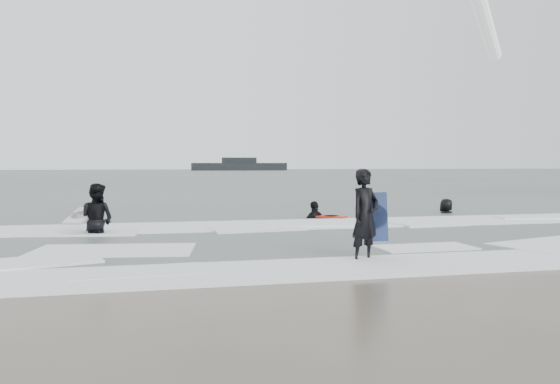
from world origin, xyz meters
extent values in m
plane|color=brown|center=(0.00, 0.00, 0.00)|extent=(320.00, 320.00, 0.00)
plane|color=#47544C|center=(0.00, 80.00, 0.06)|extent=(320.00, 320.00, 0.00)
imported|color=black|center=(0.61, 0.02, 0.00)|extent=(0.79, 0.68, 1.82)
imported|color=black|center=(-4.88, 4.96, 0.00)|extent=(1.17, 1.09, 1.93)
imported|color=black|center=(1.83, 7.93, 0.00)|extent=(1.13, 0.81, 1.78)
imported|color=black|center=(7.09, 8.62, 0.00)|extent=(1.01, 0.91, 1.74)
cube|color=white|center=(0.00, -0.60, 0.03)|extent=(30.03, 2.32, 0.07)
cube|color=white|center=(0.00, 6.00, 0.04)|extent=(30.00, 2.60, 0.09)
cube|color=black|center=(16.53, 134.82, 1.05)|extent=(25.19, 4.50, 1.98)
cube|color=black|center=(16.53, 134.82, 2.76)|extent=(9.00, 2.70, 1.44)
camera|label=1|loc=(-3.16, -9.82, 1.89)|focal=35.00mm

